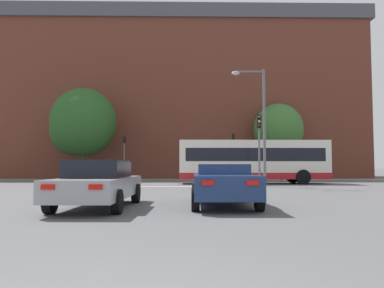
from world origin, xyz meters
The scene contains 16 objects.
stop_line_strip centered at (0.00, 20.12, 0.00)m, with size 7.59×0.30×0.01m, color silver.
far_pavement centered at (0.00, 31.55, 0.01)m, with size 68.43×2.50×0.01m, color gray.
brick_civic_building centered at (-1.88, 41.37, 9.18)m, with size 44.42×12.46×20.04m.
car_saloon_left centered at (-2.05, 8.48, 0.72)m, with size 2.04×4.89×1.40m.
car_roadster_right centered at (1.68, 8.89, 0.68)m, with size 2.03×4.36×1.29m.
bus_crossing_lead centered at (5.27, 23.81, 1.62)m, with size 10.36×2.73×3.02m.
traffic_light_near_right centered at (5.13, 20.61, 2.96)m, with size 0.26×0.31×4.43m.
traffic_light_far_left centered at (-4.99, 30.96, 2.76)m, with size 0.26×0.31×4.10m.
traffic_light_far_right centered at (4.83, 30.86, 2.81)m, with size 0.26×0.31×4.18m.
street_lamp_junction centered at (4.87, 19.44, 4.32)m, with size 2.03×0.36×7.06m.
pedestrian_waiting centered at (9.92, 32.34, 0.95)m, with size 0.42×0.25×1.64m.
pedestrian_walking_east centered at (9.29, 31.56, 1.08)m, with size 0.43×0.44×1.82m.
pedestrian_walking_west centered at (0.59, 31.91, 0.90)m, with size 0.42×0.27×1.56m.
tree_by_building centered at (-8.88, 31.70, 5.28)m, with size 5.95×5.95×8.41m.
tree_kerbside centered at (9.59, 33.58, 4.82)m, with size 4.81×4.81×7.36m.
tree_distant centered at (-10.99, 36.22, 4.91)m, with size 5.00×5.00×7.55m.
Camera 1 is at (0.51, -2.65, 1.22)m, focal length 35.00 mm.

